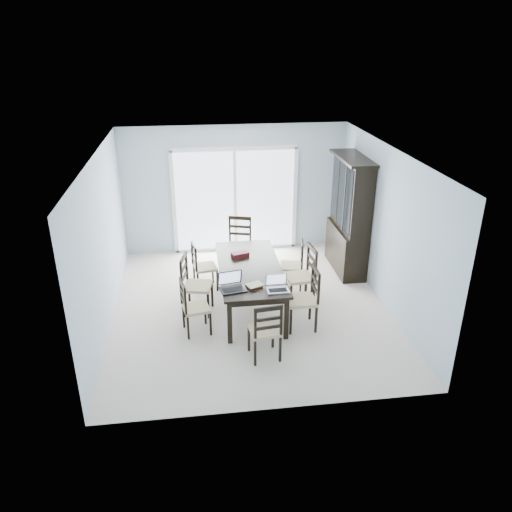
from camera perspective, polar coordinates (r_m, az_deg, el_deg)
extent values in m
plane|color=silver|center=(8.42, -0.69, -5.85)|extent=(5.00, 5.00, 0.00)
plane|color=white|center=(7.46, -0.79, 11.70)|extent=(5.00, 5.00, 0.00)
cube|color=#A7BAC7|center=(10.20, -2.44, 7.58)|extent=(4.50, 0.02, 2.60)
cube|color=#A7BAC7|center=(7.92, -17.12, 1.49)|extent=(0.02, 5.00, 2.60)
cube|color=#A7BAC7|center=(8.40, 14.71, 3.07)|extent=(0.02, 5.00, 2.60)
cube|color=gray|center=(11.58, -2.78, 2.58)|extent=(4.50, 2.00, 0.10)
cube|color=#99999E|center=(12.32, -3.25, 6.88)|extent=(4.50, 0.06, 1.10)
cube|color=black|center=(8.08, -0.71, -1.36)|extent=(1.00, 2.20, 0.04)
cube|color=black|center=(8.10, -0.71, -1.75)|extent=(0.88, 2.08, 0.10)
cube|color=black|center=(7.35, -3.03, -7.61)|extent=(0.07, 0.07, 0.69)
cube|color=black|center=(7.45, 3.47, -7.15)|extent=(0.07, 0.07, 0.69)
cube|color=black|center=(9.11, -4.08, -1.00)|extent=(0.07, 0.07, 0.69)
cube|color=black|center=(9.19, 1.15, -0.71)|extent=(0.07, 0.07, 0.69)
cube|color=black|center=(9.73, 10.23, 0.87)|extent=(0.45, 1.30, 0.85)
cube|color=black|center=(9.37, 10.89, 6.92)|extent=(0.38, 1.30, 1.30)
cube|color=black|center=(9.19, 11.04, 10.94)|extent=(0.50, 1.38, 0.05)
cube|color=black|center=(8.93, 10.51, 6.09)|extent=(0.02, 0.36, 1.18)
cube|color=black|center=(9.31, 9.74, 6.90)|extent=(0.02, 0.36, 1.18)
cube|color=black|center=(9.69, 9.03, 7.65)|extent=(0.02, 0.36, 1.18)
cube|color=silver|center=(10.25, -2.40, 6.21)|extent=(2.40, 0.02, 2.10)
cube|color=white|center=(9.96, -2.50, 12.16)|extent=(2.52, 0.05, 0.08)
cube|color=white|center=(10.24, -2.39, 6.19)|extent=(0.06, 0.05, 2.10)
cube|color=white|center=(10.60, -2.30, 0.91)|extent=(2.52, 0.05, 0.05)
cube|color=black|center=(7.85, -8.28, -6.88)|extent=(0.04, 0.04, 0.39)
cube|color=black|center=(7.57, -7.77, -8.16)|extent=(0.04, 0.04, 0.39)
cube|color=black|center=(7.91, -5.82, -6.50)|extent=(0.04, 0.04, 0.39)
cube|color=black|center=(7.62, -5.22, -7.76)|extent=(0.04, 0.04, 0.39)
cube|color=#CDB888|center=(7.62, -6.85, -5.92)|extent=(0.45, 0.45, 0.05)
cube|color=black|center=(8.45, -7.64, -4.26)|extent=(0.04, 0.04, 0.44)
cube|color=black|center=(8.11, -8.19, -5.57)|extent=(0.04, 0.04, 0.44)
cube|color=black|center=(8.38, -5.02, -4.38)|extent=(0.04, 0.04, 0.44)
cube|color=black|center=(8.04, -5.46, -5.71)|extent=(0.04, 0.04, 0.44)
cube|color=#CDB888|center=(8.12, -6.66, -3.45)|extent=(0.51, 0.51, 0.05)
cube|color=black|center=(9.10, -7.08, -2.22)|extent=(0.04, 0.04, 0.39)
cube|color=black|center=(8.80, -6.63, -3.17)|extent=(0.04, 0.04, 0.39)
cube|color=black|center=(9.16, -4.97, -1.93)|extent=(0.04, 0.04, 0.39)
cube|color=black|center=(8.86, -4.45, -2.87)|extent=(0.04, 0.04, 0.39)
cube|color=#CDB888|center=(8.88, -5.84, -1.29)|extent=(0.44, 0.44, 0.05)
cube|color=black|center=(7.70, 6.87, -7.26)|extent=(0.04, 0.04, 0.44)
cube|color=black|center=(8.02, 6.19, -5.81)|extent=(0.04, 0.04, 0.44)
cube|color=black|center=(7.62, 3.98, -7.50)|extent=(0.04, 0.04, 0.44)
cube|color=black|center=(7.94, 3.42, -6.03)|extent=(0.04, 0.04, 0.44)
cube|color=#CDB888|center=(7.69, 5.18, -5.05)|extent=(0.43, 0.43, 0.05)
cube|color=black|center=(8.38, 6.59, -4.42)|extent=(0.04, 0.04, 0.45)
cube|color=black|center=(8.71, 5.73, -3.21)|extent=(0.04, 0.04, 0.45)
cube|color=black|center=(8.27, 4.00, -4.74)|extent=(0.04, 0.04, 0.45)
cube|color=black|center=(8.60, 3.22, -3.50)|extent=(0.04, 0.04, 0.45)
cube|color=#CDB888|center=(8.37, 4.95, -2.45)|extent=(0.48, 0.48, 0.05)
cube|color=black|center=(8.85, 5.11, -2.91)|extent=(0.04, 0.04, 0.39)
cube|color=black|center=(9.16, 5.07, -1.93)|extent=(0.04, 0.04, 0.39)
cube|color=black|center=(8.85, 2.89, -2.85)|extent=(0.04, 0.04, 0.39)
cube|color=black|center=(9.16, 2.93, -1.88)|extent=(0.04, 0.04, 0.39)
cube|color=#CDB888|center=(8.91, 4.04, -1.14)|extent=(0.45, 0.45, 0.05)
cube|color=black|center=(6.96, -0.11, -11.04)|extent=(0.04, 0.04, 0.41)
cube|color=black|center=(7.04, 2.78, -10.60)|extent=(0.04, 0.04, 0.41)
cube|color=black|center=(7.24, -0.83, -9.45)|extent=(0.04, 0.04, 0.41)
cube|color=black|center=(7.32, 1.94, -9.05)|extent=(0.04, 0.04, 0.41)
cube|color=#CDB888|center=(7.01, 0.96, -8.48)|extent=(0.44, 0.44, 0.05)
cube|color=black|center=(9.75, -0.64, 0.08)|extent=(0.05, 0.05, 0.45)
cube|color=black|center=(9.82, -2.95, 0.22)|extent=(0.05, 0.05, 0.45)
cube|color=black|center=(9.39, -1.04, -0.91)|extent=(0.05, 0.05, 0.45)
cube|color=black|center=(9.47, -3.43, -0.76)|extent=(0.05, 0.05, 0.45)
cube|color=#CDB888|center=(9.50, -2.04, 1.06)|extent=(0.55, 0.55, 0.05)
cube|color=black|center=(7.35, -2.68, -3.85)|extent=(0.42, 0.33, 0.02)
cube|color=silver|center=(7.29, -2.70, -2.96)|extent=(0.33, 0.11, 0.20)
cube|color=silver|center=(7.34, 2.50, -3.92)|extent=(0.33, 0.23, 0.02)
cube|color=silver|center=(7.29, 2.51, -3.14)|extent=(0.29, 0.04, 0.17)
cube|color=maroon|center=(7.44, -0.23, -3.43)|extent=(0.26, 0.22, 0.03)
cube|color=gold|center=(7.43, -0.16, -3.29)|extent=(0.29, 0.27, 0.01)
cube|color=black|center=(7.32, -0.36, -4.01)|extent=(0.12, 0.07, 0.01)
cube|color=#521019|center=(8.43, -1.84, 0.19)|extent=(0.32, 0.23, 0.07)
cube|color=brown|center=(11.37, -4.81, 4.93)|extent=(2.11, 1.93, 0.95)
cube|color=gray|center=(11.21, -4.90, 7.37)|extent=(2.17, 1.99, 0.06)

